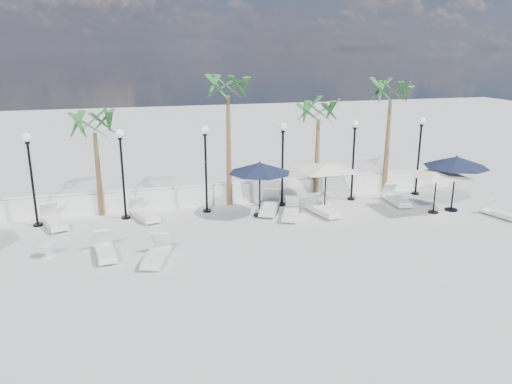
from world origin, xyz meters
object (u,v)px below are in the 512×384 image
object	(u,v)px
lounger_5	(270,206)
lounger_7	(396,199)
lounger_4	(322,209)
parasol_cream_sq_b	(438,169)
parasol_navy_right	(456,162)
lounger_6	(291,212)
parasol_cream_sq_a	(326,163)
lounger_1	(105,250)
lounger_3	(144,213)
lounger_8	(500,213)
lounger_2	(156,254)
lounger_0	(54,221)
parasol_navy_mid	(260,168)

from	to	relation	value
lounger_5	lounger_7	bearing A→B (deg)	20.35
lounger_4	parasol_cream_sq_b	distance (m)	5.26
parasol_navy_right	parasol_cream_sq_b	size ratio (longest dim) A/B	0.65
lounger_7	parasol_navy_right	size ratio (longest dim) A/B	0.72
lounger_6	lounger_4	bearing A→B (deg)	25.16
lounger_7	parasol_cream_sq_a	size ratio (longest dim) A/B	0.43
lounger_1	lounger_3	bearing A→B (deg)	61.15
lounger_8	parasol_navy_right	bearing A→B (deg)	120.64
lounger_2	lounger_6	distance (m)	6.68
lounger_6	lounger_8	distance (m)	8.98
lounger_3	lounger_4	world-z (taller)	lounger_3
lounger_6	parasol_navy_right	world-z (taller)	parasol_navy_right
lounger_8	lounger_2	bearing A→B (deg)	168.19
lounger_7	lounger_1	bearing A→B (deg)	-163.94
lounger_6	lounger_0	bearing A→B (deg)	-164.99
lounger_5	lounger_7	distance (m)	6.05
lounger_6	parasol_navy_mid	bearing A→B (deg)	176.30
lounger_6	lounger_3	bearing A→B (deg)	-169.97
lounger_1	lounger_7	xyz separation A→B (m)	(12.98, 2.83, 0.01)
parasol_cream_sq_a	parasol_navy_mid	bearing A→B (deg)	-177.26
lounger_0	lounger_1	distance (m)	4.26
lounger_1	parasol_navy_mid	size ratio (longest dim) A/B	0.73
lounger_5	parasol_cream_sq_b	world-z (taller)	parasol_cream_sq_b
lounger_4	lounger_7	distance (m)	3.97
lounger_5	parasol_cream_sq_a	bearing A→B (deg)	19.58
lounger_4	parasol_cream_sq_a	xyz separation A→B (m)	(0.43, 0.74, 1.88)
lounger_7	lounger_8	world-z (taller)	lounger_7
lounger_5	lounger_6	bearing A→B (deg)	-31.84
lounger_7	parasol_cream_sq_b	world-z (taller)	parasol_cream_sq_b
lounger_1	lounger_5	size ratio (longest dim) A/B	0.87
lounger_7	lounger_8	bearing A→B (deg)	-37.74
lounger_0	parasol_cream_sq_a	xyz separation A→B (m)	(11.54, -0.71, 1.87)
lounger_2	parasol_navy_right	distance (m)	13.51
lounger_5	parasol_navy_mid	distance (m)	1.96
parasol_navy_mid	lounger_8	bearing A→B (deg)	-16.65
parasol_cream_sq_a	lounger_1	bearing A→B (deg)	-162.35
lounger_7	lounger_8	xyz separation A→B (m)	(3.29, -2.91, -0.05)
parasol_navy_right	lounger_5	bearing A→B (deg)	166.37
lounger_1	lounger_8	xyz separation A→B (m)	(16.27, -0.09, -0.03)
lounger_1	lounger_3	distance (m)	4.02
parasol_navy_mid	parasol_cream_sq_a	xyz separation A→B (m)	(3.10, 0.15, 0.01)
lounger_3	lounger_4	distance (m)	7.67
lounger_0	lounger_5	distance (m)	9.01
lounger_2	lounger_5	size ratio (longest dim) A/B	0.91
lounger_7	lounger_6	bearing A→B (deg)	-170.00
lounger_5	lounger_6	size ratio (longest dim) A/B	1.13
lounger_1	lounger_5	xyz separation A→B (m)	(6.94, 3.22, 0.03)
lounger_2	lounger_4	bearing A→B (deg)	41.27
lounger_1	parasol_cream_sq_a	size ratio (longest dim) A/B	0.42
lounger_2	parasol_navy_right	xyz separation A→B (m)	(13.19, 2.16, 1.97)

